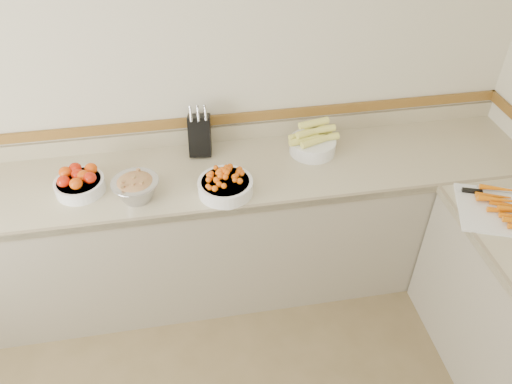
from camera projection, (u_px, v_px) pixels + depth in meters
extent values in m
plane|color=beige|center=(174.00, 83.00, 2.76)|extent=(4.00, 0.00, 4.00)
cube|color=tan|center=(184.00, 179.00, 2.78)|extent=(4.00, 0.65, 0.04)
cube|color=gray|center=(191.00, 236.00, 3.07)|extent=(4.00, 0.63, 0.86)
cube|color=gray|center=(188.00, 216.00, 2.54)|extent=(4.00, 0.02, 0.04)
cube|color=tan|center=(180.00, 137.00, 2.98)|extent=(4.00, 0.02, 0.10)
cube|color=brown|center=(178.00, 123.00, 2.91)|extent=(4.00, 0.02, 0.06)
cube|color=black|center=(200.00, 135.00, 2.87)|extent=(0.15, 0.17, 0.25)
cylinder|color=silver|center=(191.00, 116.00, 2.75)|extent=(0.02, 0.03, 0.07)
cylinder|color=silver|center=(198.00, 115.00, 2.75)|extent=(0.02, 0.03, 0.07)
cylinder|color=silver|center=(206.00, 115.00, 2.76)|extent=(0.02, 0.03, 0.07)
cylinder|color=silver|center=(191.00, 114.00, 2.77)|extent=(0.02, 0.03, 0.07)
cylinder|color=silver|center=(198.00, 113.00, 2.77)|extent=(0.02, 0.03, 0.07)
cylinder|color=silver|center=(205.00, 112.00, 2.78)|extent=(0.02, 0.03, 0.07)
cylinder|color=silver|center=(190.00, 111.00, 2.79)|extent=(0.02, 0.03, 0.07)
cylinder|color=silver|center=(197.00, 111.00, 2.79)|extent=(0.02, 0.03, 0.07)
cylinder|color=silver|center=(205.00, 110.00, 2.80)|extent=(0.02, 0.03, 0.07)
cylinder|color=white|center=(80.00, 186.00, 2.65)|extent=(0.26, 0.26, 0.07)
torus|color=white|center=(79.00, 181.00, 2.63)|extent=(0.26, 0.26, 0.01)
cylinder|color=white|center=(79.00, 181.00, 2.63)|extent=(0.23, 0.23, 0.01)
ellipsoid|color=red|center=(63.00, 181.00, 2.57)|extent=(0.07, 0.07, 0.06)
ellipsoid|color=#E04808|center=(76.00, 184.00, 2.56)|extent=(0.07, 0.07, 0.06)
ellipsoid|color=red|center=(90.00, 178.00, 2.60)|extent=(0.07, 0.07, 0.06)
ellipsoid|color=#E04808|center=(65.00, 172.00, 2.63)|extent=(0.07, 0.07, 0.06)
ellipsoid|color=red|center=(78.00, 174.00, 2.62)|extent=(0.07, 0.07, 0.06)
ellipsoid|color=#E04808|center=(91.00, 169.00, 2.65)|extent=(0.07, 0.07, 0.06)
ellipsoid|color=red|center=(75.00, 168.00, 2.66)|extent=(0.07, 0.07, 0.06)
ellipsoid|color=#E04808|center=(83.00, 176.00, 2.61)|extent=(0.07, 0.07, 0.06)
cylinder|color=white|center=(226.00, 187.00, 2.64)|extent=(0.29, 0.29, 0.08)
torus|color=white|center=(225.00, 182.00, 2.62)|extent=(0.29, 0.29, 0.01)
cylinder|color=white|center=(225.00, 182.00, 2.62)|extent=(0.25, 0.25, 0.01)
sphere|color=#E85808|center=(224.00, 186.00, 2.53)|extent=(0.03, 0.03, 0.03)
sphere|color=#E85808|center=(219.00, 172.00, 2.60)|extent=(0.03, 0.03, 0.03)
sphere|color=#E85808|center=(234.00, 174.00, 2.59)|extent=(0.03, 0.03, 0.03)
sphere|color=#E85808|center=(239.00, 176.00, 2.60)|extent=(0.03, 0.03, 0.03)
sphere|color=#E85808|center=(225.00, 177.00, 2.56)|extent=(0.03, 0.03, 0.03)
sphere|color=#E85808|center=(233.00, 178.00, 2.57)|extent=(0.03, 0.03, 0.03)
sphere|color=#E85808|center=(230.00, 175.00, 2.57)|extent=(0.03, 0.03, 0.03)
sphere|color=#E85808|center=(226.00, 174.00, 2.57)|extent=(0.03, 0.03, 0.03)
sphere|color=#E85808|center=(210.00, 188.00, 2.54)|extent=(0.03, 0.03, 0.03)
sphere|color=#E85808|center=(226.00, 170.00, 2.57)|extent=(0.03, 0.03, 0.03)
sphere|color=#E85808|center=(216.00, 170.00, 2.64)|extent=(0.03, 0.03, 0.03)
sphere|color=#E85808|center=(219.00, 167.00, 2.67)|extent=(0.03, 0.03, 0.03)
sphere|color=#E85808|center=(242.00, 174.00, 2.61)|extent=(0.03, 0.03, 0.03)
sphere|color=#E85808|center=(244.00, 174.00, 2.62)|extent=(0.03, 0.03, 0.03)
sphere|color=#E85808|center=(221.00, 183.00, 2.54)|extent=(0.03, 0.03, 0.03)
sphere|color=#E85808|center=(235.00, 178.00, 2.56)|extent=(0.03, 0.03, 0.03)
sphere|color=#E85808|center=(219.00, 172.00, 2.60)|extent=(0.03, 0.03, 0.03)
sphere|color=#E85808|center=(225.00, 181.00, 2.55)|extent=(0.03, 0.03, 0.03)
sphere|color=#E85808|center=(244.00, 181.00, 2.57)|extent=(0.03, 0.03, 0.03)
sphere|color=#E85808|center=(220.00, 169.00, 2.62)|extent=(0.03, 0.03, 0.03)
sphere|color=#E85808|center=(241.00, 172.00, 2.63)|extent=(0.03, 0.03, 0.03)
sphere|color=#E85808|center=(226.00, 190.00, 2.52)|extent=(0.03, 0.03, 0.03)
sphere|color=#E85808|center=(235.00, 170.00, 2.63)|extent=(0.03, 0.03, 0.03)
sphere|color=#E85808|center=(223.00, 183.00, 2.54)|extent=(0.03, 0.03, 0.03)
sphere|color=#E85808|center=(219.00, 184.00, 2.54)|extent=(0.03, 0.03, 0.03)
sphere|color=#E85808|center=(222.00, 175.00, 2.57)|extent=(0.03, 0.03, 0.03)
sphere|color=#E85808|center=(211.00, 182.00, 2.56)|extent=(0.03, 0.03, 0.03)
sphere|color=#E85808|center=(227.00, 171.00, 2.58)|extent=(0.03, 0.03, 0.03)
sphere|color=#E85808|center=(235.00, 180.00, 2.56)|extent=(0.03, 0.03, 0.03)
sphere|color=#E85808|center=(237.00, 173.00, 2.61)|extent=(0.03, 0.03, 0.03)
sphere|color=#E85808|center=(218.00, 190.00, 2.52)|extent=(0.03, 0.03, 0.03)
sphere|color=#E85808|center=(222.00, 175.00, 2.57)|extent=(0.03, 0.03, 0.03)
sphere|color=#E85808|center=(209.00, 180.00, 2.58)|extent=(0.03, 0.03, 0.03)
sphere|color=#E85808|center=(225.00, 173.00, 2.58)|extent=(0.03, 0.03, 0.03)
sphere|color=#E85808|center=(223.00, 177.00, 2.56)|extent=(0.03, 0.03, 0.03)
sphere|color=#E85808|center=(227.00, 173.00, 2.58)|extent=(0.03, 0.03, 0.03)
sphere|color=#E85808|center=(211.00, 177.00, 2.59)|extent=(0.03, 0.03, 0.03)
sphere|color=#E85808|center=(226.00, 172.00, 2.56)|extent=(0.03, 0.03, 0.03)
sphere|color=#E85808|center=(226.00, 172.00, 2.58)|extent=(0.03, 0.03, 0.03)
sphere|color=#E85808|center=(219.00, 183.00, 2.54)|extent=(0.03, 0.03, 0.03)
sphere|color=#E85808|center=(225.00, 173.00, 2.58)|extent=(0.03, 0.03, 0.03)
sphere|color=#E85808|center=(235.00, 187.00, 2.54)|extent=(0.03, 0.03, 0.03)
cylinder|color=white|center=(312.00, 146.00, 2.92)|extent=(0.27, 0.27, 0.08)
torus|color=white|center=(313.00, 141.00, 2.90)|extent=(0.27, 0.27, 0.01)
cylinder|color=#F3EC65|center=(304.00, 140.00, 2.87)|extent=(0.19, 0.08, 0.04)
cylinder|color=#F3EC65|center=(315.00, 141.00, 2.86)|extent=(0.18, 0.10, 0.04)
cylinder|color=#F3EC65|center=(324.00, 138.00, 2.88)|extent=(0.18, 0.05, 0.04)
cylinder|color=#F3EC65|center=(303.00, 135.00, 2.91)|extent=(0.18, 0.09, 0.04)
cylinder|color=#F3EC65|center=(316.00, 133.00, 2.92)|extent=(0.18, 0.04, 0.04)
cylinder|color=#F3EC65|center=(311.00, 132.00, 2.86)|extent=(0.18, 0.09, 0.04)
cylinder|color=#F3EC65|center=(320.00, 130.00, 2.87)|extent=(0.18, 0.06, 0.04)
cylinder|color=#F3EC65|center=(314.00, 123.00, 2.86)|extent=(0.19, 0.08, 0.04)
cylinder|color=#B2B2BA|center=(136.00, 190.00, 2.59)|extent=(0.24, 0.24, 0.11)
torus|color=#B2B2BA|center=(135.00, 182.00, 2.55)|extent=(0.25, 0.25, 0.01)
ellipsoid|color=red|center=(135.00, 183.00, 2.56)|extent=(0.20, 0.20, 0.06)
cube|color=red|center=(143.00, 183.00, 2.53)|extent=(0.02, 0.02, 0.02)
cube|color=#8BC45F|center=(138.00, 180.00, 2.54)|extent=(0.02, 0.02, 0.02)
cube|color=red|center=(126.00, 186.00, 2.50)|extent=(0.02, 0.02, 0.02)
cube|color=#8BC45F|center=(137.00, 178.00, 2.55)|extent=(0.02, 0.02, 0.02)
cube|color=red|center=(123.00, 182.00, 2.52)|extent=(0.02, 0.02, 0.02)
cube|color=#8BC45F|center=(142.00, 183.00, 2.52)|extent=(0.02, 0.02, 0.02)
cube|color=red|center=(133.00, 185.00, 2.51)|extent=(0.02, 0.02, 0.02)
cube|color=#8BC45F|center=(133.00, 178.00, 2.54)|extent=(0.02, 0.02, 0.02)
cube|color=red|center=(124.00, 183.00, 2.52)|extent=(0.02, 0.02, 0.02)
cube|color=#8BC45F|center=(146.00, 180.00, 2.55)|extent=(0.02, 0.02, 0.02)
cube|color=red|center=(122.00, 187.00, 2.49)|extent=(0.02, 0.02, 0.02)
cube|color=#8BC45F|center=(138.00, 170.00, 2.61)|extent=(0.02, 0.02, 0.02)
cube|color=red|center=(135.00, 177.00, 2.56)|extent=(0.02, 0.02, 0.02)
cube|color=#8BC45F|center=(134.00, 177.00, 2.55)|extent=(0.02, 0.02, 0.02)
cube|color=white|center=(506.00, 212.00, 2.53)|extent=(0.57, 0.51, 0.01)
cone|color=orange|center=(508.00, 210.00, 2.51)|extent=(0.18, 0.09, 0.03)
cone|color=orange|center=(505.00, 206.00, 2.53)|extent=(0.18, 0.09, 0.03)
cone|color=orange|center=(504.00, 199.00, 2.54)|extent=(0.18, 0.09, 0.03)
cone|color=orange|center=(500.00, 199.00, 2.57)|extent=(0.18, 0.09, 0.03)
cone|color=orange|center=(497.00, 196.00, 2.59)|extent=(0.18, 0.09, 0.03)
cone|color=orange|center=(495.00, 189.00, 2.60)|extent=(0.18, 0.09, 0.03)
cube|color=silver|center=(497.00, 189.00, 2.65)|extent=(0.19, 0.10, 0.00)
cube|color=black|center=(472.00, 191.00, 2.63)|extent=(0.10, 0.06, 0.02)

